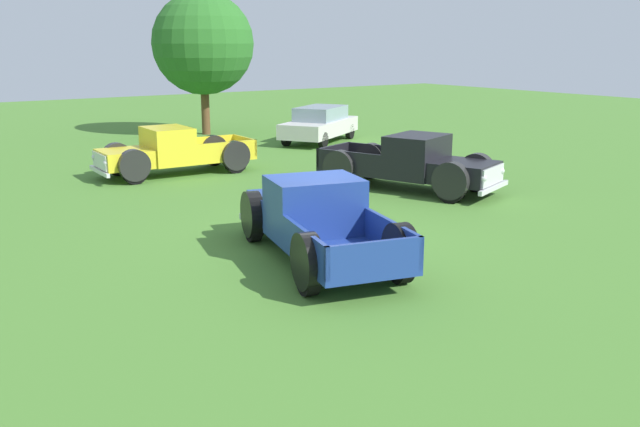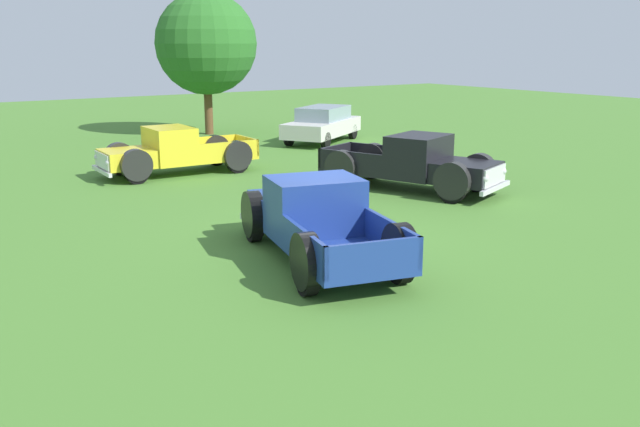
% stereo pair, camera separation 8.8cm
% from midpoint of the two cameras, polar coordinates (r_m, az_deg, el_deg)
% --- Properties ---
extents(ground_plane, '(80.00, 80.00, 0.00)m').
position_cam_midpoint_polar(ground_plane, '(13.88, 0.24, -2.67)').
color(ground_plane, '#477A2D').
extents(pickup_truck_foreground, '(2.93, 5.22, 1.51)m').
position_cam_midpoint_polar(pickup_truck_foreground, '(13.10, -0.35, -0.41)').
color(pickup_truck_foreground, navy).
rests_on(pickup_truck_foreground, ground_plane).
extents(pickup_truck_behind_left, '(4.82, 1.97, 1.46)m').
position_cam_midpoint_polar(pickup_truck_behind_left, '(21.62, -12.22, 4.92)').
color(pickup_truck_behind_left, yellow).
rests_on(pickup_truck_behind_left, ground_plane).
extents(pickup_truck_behind_right, '(3.42, 5.29, 1.53)m').
position_cam_midpoint_polar(pickup_truck_behind_right, '(19.02, 8.37, 3.99)').
color(pickup_truck_behind_right, black).
rests_on(pickup_truck_behind_right, ground_plane).
extents(sedan_distant_a, '(4.54, 3.76, 1.43)m').
position_cam_midpoint_polar(sedan_distant_a, '(28.23, 0.30, 7.39)').
color(sedan_distant_a, silver).
rests_on(sedan_distant_a, ground_plane).
extents(oak_tree_east, '(4.35, 4.35, 6.06)m').
position_cam_midpoint_polar(oak_tree_east, '(30.94, -9.26, 13.60)').
color(oak_tree_east, brown).
rests_on(oak_tree_east, ground_plane).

